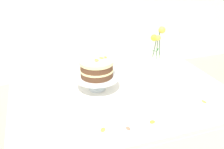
# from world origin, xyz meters

# --- Properties ---
(dining_table) EXTENTS (1.40, 1.00, 0.74)m
(dining_table) POSITION_xyz_m (0.00, -0.03, 0.65)
(dining_table) COLOR white
(dining_table) RESTS_ON ground
(linen_napkin) EXTENTS (0.37, 0.37, 0.00)m
(linen_napkin) POSITION_xyz_m (-0.14, 0.07, 0.74)
(linen_napkin) COLOR white
(linen_napkin) RESTS_ON dining_table
(cake_stand) EXTENTS (0.29, 0.29, 0.10)m
(cake_stand) POSITION_xyz_m (-0.14, 0.07, 0.82)
(cake_stand) COLOR silver
(cake_stand) RESTS_ON linen_napkin
(layer_cake) EXTENTS (0.22, 0.22, 0.12)m
(layer_cake) POSITION_xyz_m (-0.14, 0.07, 0.90)
(layer_cake) COLOR brown
(layer_cake) RESTS_ON cake_stand
(flower_vase) EXTENTS (0.10, 0.09, 0.35)m
(flower_vase) POSITION_xyz_m (0.35, 0.19, 0.87)
(flower_vase) COLOR silver
(flower_vase) RESTS_ON dining_table
(loose_petal_0) EXTENTS (0.04, 0.04, 0.01)m
(loose_petal_0) POSITION_xyz_m (0.04, -0.37, 0.74)
(loose_petal_0) COLOR orange
(loose_petal_0) RESTS_ON dining_table
(loose_petal_1) EXTENTS (0.02, 0.04, 0.01)m
(loose_petal_1) POSITION_xyz_m (0.43, -0.29, 0.74)
(loose_petal_1) COLOR yellow
(loose_petal_1) RESTS_ON dining_table
(loose_petal_2) EXTENTS (0.04, 0.05, 0.00)m
(loose_petal_2) POSITION_xyz_m (-0.23, -0.34, 0.74)
(loose_petal_2) COLOR yellow
(loose_petal_2) RESTS_ON dining_table
(loose_petal_3) EXTENTS (0.03, 0.04, 0.01)m
(loose_petal_3) POSITION_xyz_m (-0.11, -0.38, 0.74)
(loose_petal_3) COLOR #E56B51
(loose_petal_3) RESTS_ON dining_table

